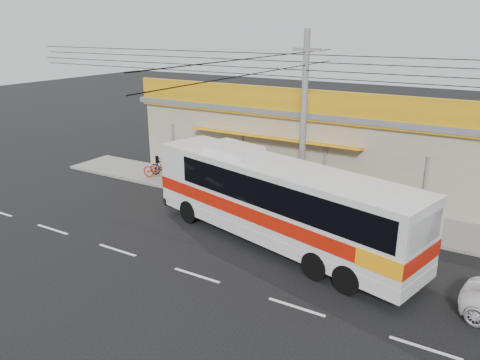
{
  "coord_description": "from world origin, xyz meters",
  "views": [
    {
      "loc": [
        9.16,
        -14.78,
        8.73
      ],
      "look_at": [
        -0.82,
        2.0,
        2.29
      ],
      "focal_mm": 35.0,
      "sensor_mm": 36.0,
      "label": 1
    }
  ],
  "objects_px": {
    "motorbike_red": "(158,170)",
    "utility_pole": "(306,65)",
    "coach_bus": "(281,199)",
    "motorbike_dark": "(163,167)"
  },
  "relations": [
    {
      "from": "coach_bus",
      "to": "motorbike_dark",
      "type": "height_order",
      "value": "coach_bus"
    },
    {
      "from": "motorbike_red",
      "to": "utility_pole",
      "type": "relative_size",
      "value": 0.06
    },
    {
      "from": "coach_bus",
      "to": "motorbike_dark",
      "type": "xyz_separation_m",
      "value": [
        -10.05,
        4.63,
        -1.36
      ]
    },
    {
      "from": "motorbike_red",
      "to": "utility_pole",
      "type": "bearing_deg",
      "value": -99.05
    },
    {
      "from": "utility_pole",
      "to": "coach_bus",
      "type": "bearing_deg",
      "value": -80.46
    },
    {
      "from": "coach_bus",
      "to": "motorbike_red",
      "type": "relative_size",
      "value": 6.11
    },
    {
      "from": "motorbike_red",
      "to": "utility_pole",
      "type": "distance_m",
      "value": 11.4
    },
    {
      "from": "motorbike_red",
      "to": "motorbike_dark",
      "type": "relative_size",
      "value": 1.15
    },
    {
      "from": "motorbike_red",
      "to": "motorbike_dark",
      "type": "xyz_separation_m",
      "value": [
        -0.12,
        0.64,
        -0.0
      ]
    },
    {
      "from": "motorbike_dark",
      "to": "utility_pole",
      "type": "distance_m",
      "value": 11.56
    }
  ]
}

